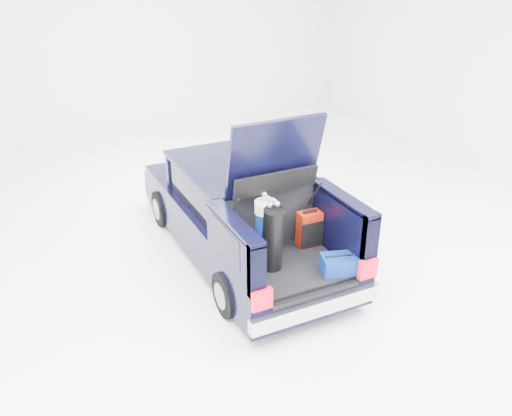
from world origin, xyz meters
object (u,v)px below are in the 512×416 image
car (239,211)px  blue_duffel (340,264)px  blue_golf_bag (266,231)px  black_golf_bag (273,239)px  red_suitcase (309,229)px

car → blue_duffel: size_ratio=8.70×
blue_golf_bag → blue_duffel: (0.72, -0.67, -0.32)m
car → black_golf_bag: bearing=-98.8°
red_suitcase → blue_duffel: (0.00, -0.76, -0.14)m
black_golf_bag → blue_golf_bag: 0.25m
black_golf_bag → car: bearing=91.5°
car → blue_duffel: (0.50, -2.01, 0.04)m
car → blue_duffel: bearing=-76.0°
black_golf_bag → blue_golf_bag: size_ratio=1.02×
black_golf_bag → blue_duffel: black_golf_bag is taller
blue_golf_bag → car: bearing=70.4°
red_suitcase → blue_golf_bag: size_ratio=0.55×
car → blue_golf_bag: 1.40m
black_golf_bag → blue_duffel: 0.92m
car → blue_golf_bag: car is taller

